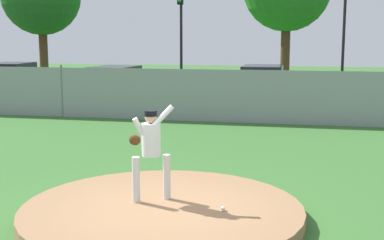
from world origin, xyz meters
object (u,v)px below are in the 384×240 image
(baseball, at_px, (223,209))
(traffic_light_near, at_px, (181,22))
(parked_car_navy, at_px, (115,85))
(parked_car_silver, at_px, (262,88))
(traffic_light_far, at_px, (345,17))
(pitcher_youth, at_px, (151,145))
(parked_car_burgundy, at_px, (11,82))

(baseball, height_order, traffic_light_near, traffic_light_near)
(parked_car_navy, bearing_deg, traffic_light_near, 65.53)
(parked_car_silver, bearing_deg, traffic_light_far, 51.83)
(baseball, relative_size, traffic_light_far, 0.01)
(baseball, distance_m, parked_car_silver, 14.14)
(parked_car_silver, distance_m, parked_car_navy, 6.61)
(baseball, height_order, traffic_light_far, traffic_light_far)
(parked_car_silver, xyz_separation_m, traffic_light_far, (3.51, 4.47, 3.05))
(traffic_light_far, bearing_deg, baseball, -99.30)
(pitcher_youth, relative_size, traffic_light_near, 0.30)
(baseball, bearing_deg, parked_car_silver, 91.91)
(baseball, distance_m, parked_car_burgundy, 19.58)
(pitcher_youth, bearing_deg, traffic_light_far, 76.72)
(parked_car_navy, xyz_separation_m, traffic_light_near, (2.01, 4.42, 2.91))
(pitcher_youth, distance_m, parked_car_navy, 15.25)
(baseball, xyz_separation_m, parked_car_burgundy, (-12.60, 14.97, 0.56))
(pitcher_youth, bearing_deg, parked_car_burgundy, 127.65)
(parked_car_silver, xyz_separation_m, traffic_light_near, (-4.60, 4.69, 2.87))
(parked_car_burgundy, bearing_deg, parked_car_navy, -5.99)
(traffic_light_near, bearing_deg, traffic_light_far, -1.53)
(baseball, height_order, parked_car_silver, parked_car_silver)
(parked_car_navy, distance_m, traffic_light_far, 11.39)
(parked_car_silver, relative_size, parked_car_navy, 0.96)
(parked_car_silver, distance_m, traffic_light_far, 6.46)
(baseball, relative_size, parked_car_burgundy, 0.02)
(parked_car_silver, relative_size, parked_car_burgundy, 0.99)
(parked_car_navy, distance_m, traffic_light_near, 5.66)
(parked_car_silver, height_order, traffic_light_near, traffic_light_near)
(pitcher_youth, distance_m, baseball, 1.59)
(parked_car_silver, distance_m, parked_car_burgundy, 12.16)
(pitcher_youth, relative_size, traffic_light_far, 0.28)
(parked_car_navy, xyz_separation_m, traffic_light_far, (10.12, 4.20, 3.10))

